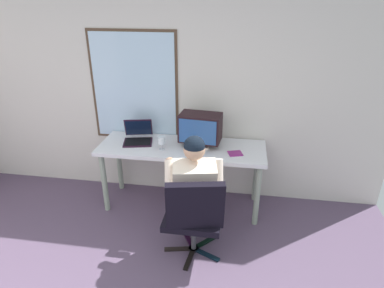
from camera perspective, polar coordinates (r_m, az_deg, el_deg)
The scene contains 8 objects.
wall_rear at distance 3.85m, azimuth -5.04°, elevation 9.03°, with size 5.10×0.08×2.53m.
desk at distance 3.67m, azimuth -1.76°, elevation -1.66°, with size 1.83×0.61×0.76m.
office_chair at distance 3.01m, azimuth 0.39°, elevation -11.83°, with size 0.58×0.59×0.90m.
person_seated at distance 3.15m, azimuth 0.28°, elevation -7.48°, with size 0.59×0.80×1.20m.
crt_monitor at distance 3.57m, azimuth 1.45°, elevation 2.78°, with size 0.46×0.31×0.37m.
laptop at distance 3.81m, azimuth -9.26°, elevation 1.49°, with size 0.38×0.40×0.23m.
wine_glass at distance 3.53m, azimuth -5.29°, elevation 0.56°, with size 0.08×0.08×0.15m.
cd_case at distance 3.49m, azimuth 7.44°, elevation -1.62°, with size 0.17×0.16×0.01m.
Camera 1 is at (0.89, -1.05, 2.29)m, focal length 30.98 mm.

